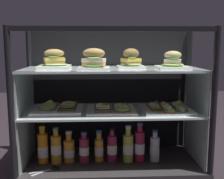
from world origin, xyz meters
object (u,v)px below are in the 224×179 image
plated_roll_sandwich_center (131,60)px  juice_bottle_front_left_end (128,147)px  plated_roll_sandwich_far_left (94,61)px  juice_bottle_near_post (140,146)px  juice_bottle_front_fourth (69,150)px  open_sandwich_tray_left_of_center (167,108)px  plated_roll_sandwich_near_left_corner (173,62)px  open_sandwich_tray_near_left_corner (59,108)px  kitchen_scissors (52,169)px  juice_bottle_back_center (155,149)px  open_sandwich_tray_far_left (111,108)px  juice_bottle_back_left (99,149)px  juice_bottle_front_second (43,148)px  juice_bottle_tucked_behind (84,150)px  plated_roll_sandwich_near_right_corner (54,61)px  juice_bottle_front_middle (56,148)px  juice_bottle_back_right (113,148)px

plated_roll_sandwich_center → juice_bottle_front_left_end: 0.56m
plated_roll_sandwich_far_left → juice_bottle_near_post: plated_roll_sandwich_far_left is taller
plated_roll_sandwich_center → juice_bottle_front_fourth: size_ratio=0.85×
open_sandwich_tray_left_of_center → plated_roll_sandwich_near_left_corner: bearing=23.0°
open_sandwich_tray_near_left_corner → juice_bottle_front_left_end: 0.51m
plated_roll_sandwich_far_left → kitchen_scissors: plated_roll_sandwich_far_left is taller
open_sandwich_tray_left_of_center → kitchen_scissors: bearing=-173.1°
open_sandwich_tray_near_left_corner → juice_bottle_back_center: (0.61, -0.02, -0.27)m
open_sandwich_tray_far_left → juice_bottle_front_fourth: open_sandwich_tray_far_left is taller
open_sandwich_tray_left_of_center → juice_bottle_near_post: open_sandwich_tray_left_of_center is taller
juice_bottle_back_left → juice_bottle_back_center: size_ratio=0.99×
juice_bottle_front_second → juice_bottle_back_left: 0.36m
juice_bottle_front_fourth → juice_bottle_near_post: (0.46, -0.01, 0.03)m
juice_bottle_tucked_behind → open_sandwich_tray_far_left: bearing=0.4°
open_sandwich_tray_far_left → plated_roll_sandwich_center: bearing=23.2°
plated_roll_sandwich_near_left_corner → open_sandwich_tray_far_left: size_ratio=0.63×
juice_bottle_front_left_end → open_sandwich_tray_near_left_corner: bearing=176.4°
plated_roll_sandwich_near_left_corner → juice_bottle_back_center: 0.57m
plated_roll_sandwich_far_left → juice_bottle_near_post: 0.62m
kitchen_scissors → open_sandwich_tray_near_left_corner: bearing=74.5°
plated_roll_sandwich_far_left → plated_roll_sandwich_near_right_corner: bearing=160.3°
plated_roll_sandwich_far_left → juice_bottle_front_middle: 0.61m
plated_roll_sandwich_center → plated_roll_sandwich_near_left_corner: 0.26m
juice_bottle_tucked_behind → kitchen_scissors: size_ratio=1.09×
plated_roll_sandwich_near_right_corner → juice_bottle_back_center: (0.64, -0.05, -0.57)m
open_sandwich_tray_far_left → juice_bottle_tucked_behind: bearing=-179.6°
plated_roll_sandwich_near_right_corner → plated_roll_sandwich_near_left_corner: bearing=-4.3°
juice_bottle_back_left → kitchen_scissors: size_ratio=1.11×
kitchen_scissors → juice_bottle_near_post: bearing=10.4°
open_sandwich_tray_near_left_corner → juice_bottle_back_left: bearing=-1.1°
plated_roll_sandwich_center → juice_bottle_front_second: plated_roll_sandwich_center is taller
open_sandwich_tray_left_of_center → juice_bottle_front_left_end: (-0.24, 0.01, -0.26)m
open_sandwich_tray_far_left → juice_bottle_back_right: open_sandwich_tray_far_left is taller
open_sandwich_tray_near_left_corner → juice_bottle_back_center: size_ratio=1.49×
juice_bottle_tucked_behind → juice_bottle_front_left_end: 0.28m
plated_roll_sandwich_center → juice_bottle_back_center: bearing=-18.4°
juice_bottle_front_second → open_sandwich_tray_left_of_center: bearing=-1.5°
juice_bottle_front_middle → juice_bottle_back_left: bearing=4.7°
juice_bottle_front_middle → plated_roll_sandwich_near_left_corner: bearing=0.1°
open_sandwich_tray_near_left_corner → kitchen_scissors: open_sandwich_tray_near_left_corner is taller
plated_roll_sandwich_center → juice_bottle_tucked_behind: size_ratio=0.86×
plated_roll_sandwich_near_left_corner → juice_bottle_front_second: bearing=179.5°
juice_bottle_front_middle → juice_bottle_back_left: 0.27m
open_sandwich_tray_near_left_corner → open_sandwich_tray_far_left: bearing=-4.7°
plated_roll_sandwich_near_right_corner → juice_bottle_near_post: bearing=-5.9°
juice_bottle_back_left → juice_bottle_back_right: juice_bottle_back_right is taller
plated_roll_sandwich_near_left_corner → juice_bottle_front_middle: 0.91m
plated_roll_sandwich_near_right_corner → juice_bottle_front_second: 0.56m
juice_bottle_tucked_behind → juice_bottle_back_right: juice_bottle_back_right is taller
plated_roll_sandwich_center → open_sandwich_tray_left_of_center: bearing=-16.9°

